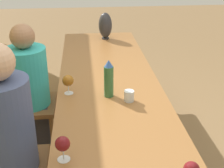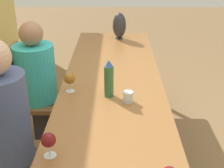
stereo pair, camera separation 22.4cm
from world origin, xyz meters
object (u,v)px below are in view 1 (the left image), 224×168
(water_tumbler, at_px, (129,96))
(person_near, at_px, (10,136))
(chair_near, at_px, (0,161))
(chair_far, at_px, (22,99))
(wine_glass_0, at_px, (68,81))
(person_far, at_px, (31,87))
(water_bottle, at_px, (109,79))
(vase, at_px, (105,26))
(wine_glass_1, at_px, (63,144))

(water_tumbler, xyz_separation_m, person_near, (-0.27, 0.79, -0.10))
(chair_near, xyz_separation_m, chair_far, (0.85, 0.00, 0.00))
(wine_glass_0, distance_m, chair_near, 0.71)
(chair_near, relative_size, person_far, 0.81)
(water_tumbler, xyz_separation_m, wine_glass_0, (0.16, 0.43, 0.06))
(water_bottle, xyz_separation_m, wine_glass_0, (0.07, 0.29, -0.03))
(wine_glass_0, bearing_deg, person_far, 40.19)
(vase, distance_m, wine_glass_0, 1.42)
(wine_glass_0, relative_size, person_near, 0.11)
(wine_glass_0, height_order, chair_far, chair_far)
(chair_far, bearing_deg, wine_glass_0, -133.33)
(water_tumbler, bearing_deg, person_far, 53.45)
(person_near, height_order, person_far, person_near)
(chair_near, distance_m, person_near, 0.21)
(vase, height_order, wine_glass_1, vase)
(water_bottle, xyz_separation_m, vase, (1.43, -0.09, 0.02))
(wine_glass_1, relative_size, chair_near, 0.14)
(wine_glass_0, height_order, chair_near, chair_near)
(person_near, bearing_deg, vase, -22.32)
(chair_far, xyz_separation_m, person_near, (-0.85, -0.09, 0.19))
(water_tumbler, relative_size, vase, 0.27)
(vase, height_order, wine_glass_0, vase)
(water_bottle, height_order, person_far, person_far)
(water_bottle, height_order, vase, vase)
(wine_glass_1, bearing_deg, person_near, 46.08)
(vase, relative_size, chair_far, 0.31)
(water_bottle, height_order, wine_glass_0, water_bottle)
(chair_near, bearing_deg, wine_glass_0, -45.46)
(wine_glass_0, bearing_deg, person_near, 140.79)
(chair_far, height_order, person_near, person_near)
(chair_far, height_order, person_far, person_far)
(water_tumbler, xyz_separation_m, vase, (1.53, 0.05, 0.12))
(wine_glass_1, distance_m, chair_near, 0.65)
(chair_near, bearing_deg, water_bottle, -63.70)
(chair_far, bearing_deg, person_near, -174.16)
(wine_glass_1, distance_m, person_near, 0.51)
(wine_glass_0, xyz_separation_m, chair_near, (-0.44, 0.44, -0.35))
(person_near, xyz_separation_m, person_far, (0.85, -0.00, -0.07))
(vase, relative_size, person_near, 0.23)
(wine_glass_0, xyz_separation_m, person_far, (0.42, 0.35, -0.23))
(water_tumbler, bearing_deg, wine_glass_0, 69.25)
(person_near, distance_m, person_far, 0.86)
(person_near, relative_size, person_far, 1.09)
(vase, bearing_deg, wine_glass_1, 169.71)
(person_far, bearing_deg, wine_glass_1, -163.72)
(water_tumbler, xyz_separation_m, person_far, (0.58, 0.78, -0.17))
(person_far, bearing_deg, chair_near, 173.98)
(water_tumbler, bearing_deg, vase, 1.82)
(wine_glass_0, xyz_separation_m, person_near, (-0.44, 0.36, -0.17))
(chair_far, distance_m, person_far, 0.15)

